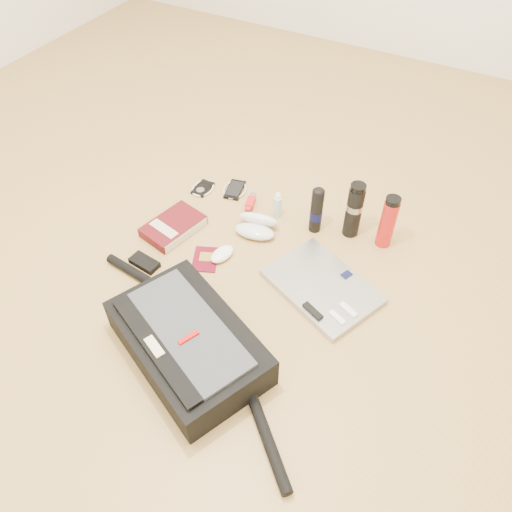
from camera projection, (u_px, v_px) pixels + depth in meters
name	position (u px, v px, depth m)	size (l,w,h in m)	color
ground	(238.00, 286.00, 1.75)	(4.00, 4.00, 0.00)	#B08849
messenger_bag	(187.00, 342.00, 1.52)	(0.94, 0.52, 0.14)	black
laptop	(322.00, 287.00, 1.73)	(0.45, 0.39, 0.04)	#A3A3A6
book	(174.00, 227.00, 1.93)	(0.20, 0.26, 0.04)	#480B0F
passport	(205.00, 259.00, 1.83)	(0.13, 0.15, 0.01)	#520615
mouse	(222.00, 254.00, 1.83)	(0.08, 0.11, 0.03)	white
sunglasses_case	(257.00, 226.00, 1.91)	(0.18, 0.16, 0.09)	silver
ipod	(203.00, 188.00, 2.11)	(0.09, 0.10, 0.01)	black
phone	(235.00, 190.00, 2.10)	(0.12, 0.13, 0.01)	black
inhaler	(251.00, 202.00, 2.03)	(0.05, 0.11, 0.03)	red
spray_bottle	(278.00, 206.00, 1.96)	(0.04, 0.04, 0.12)	#A2C7D7
aerosol_can	(317.00, 210.00, 1.87)	(0.06, 0.06, 0.20)	black
thermos_black	(354.00, 210.00, 1.85)	(0.08, 0.08, 0.23)	black
thermos_red	(388.00, 222.00, 1.81)	(0.07, 0.07, 0.22)	red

